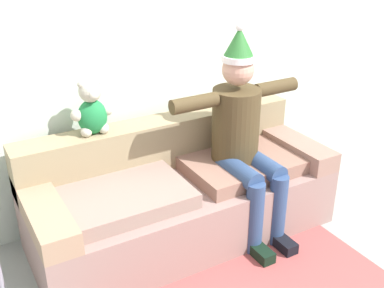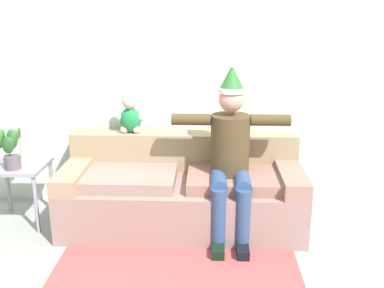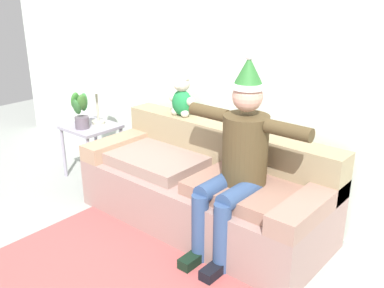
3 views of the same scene
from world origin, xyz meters
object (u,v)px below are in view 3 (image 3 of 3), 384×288
teddy_bear (182,98)px  potted_plant (80,110)px  couch (205,188)px  person_seated (238,157)px  side_table (91,134)px  table_lamp (96,85)px

teddy_bear → potted_plant: 1.10m
couch → teddy_bear: bearing=151.8°
person_seated → teddy_bear: (-0.93, 0.43, 0.21)m
person_seated → side_table: 1.95m
table_lamp → person_seated: bearing=-6.7°
person_seated → side_table: size_ratio=2.67×
person_seated → teddy_bear: bearing=155.1°
couch → potted_plant: 1.57m
couch → teddy_bear: 0.87m
side_table → table_lamp: 0.52m
couch → person_seated: 0.64m
teddy_bear → table_lamp: teddy_bear is taller
person_seated → potted_plant: bearing=179.4°
person_seated → potted_plant: person_seated is taller
table_lamp → potted_plant: (-0.01, -0.21, -0.22)m
teddy_bear → side_table: 1.16m
couch → teddy_bear: (-0.51, 0.27, 0.65)m
person_seated → table_lamp: 1.95m
person_seated → table_lamp: bearing=173.3°
person_seated → couch: bearing=159.2°
couch → side_table: bearing=-178.8°
side_table → person_seated: bearing=-3.9°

